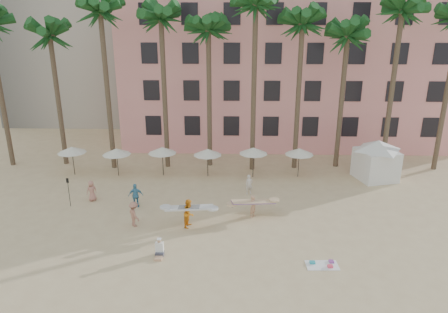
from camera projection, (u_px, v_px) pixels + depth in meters
ground at (210, 252)px, 23.66m from camera, size 120.00×120.00×0.00m
pink_hotel at (285, 69)px, 45.62m from camera, size 35.00×14.00×16.00m
palm_row at (226, 23)px, 33.81m from camera, size 44.40×5.40×16.30m
umbrella_row at (185, 151)px, 34.88m from camera, size 22.50×2.70×2.73m
cabana at (377, 156)px, 34.28m from camera, size 5.48×5.48×3.50m
beach_towel at (323, 265)px, 22.37m from camera, size 1.83×1.06×0.14m
carrier_yellow at (253, 204)px, 27.77m from camera, size 3.15×1.52×1.60m
carrier_white at (189, 212)px, 26.38m from camera, size 3.16×1.10×1.94m
beachgoers at (140, 200)px, 28.62m from camera, size 12.83×6.52×1.83m
paddle at (68, 189)px, 29.21m from camera, size 0.18×0.04×2.23m
seated_man at (159, 250)px, 23.17m from camera, size 0.48×0.83×1.08m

